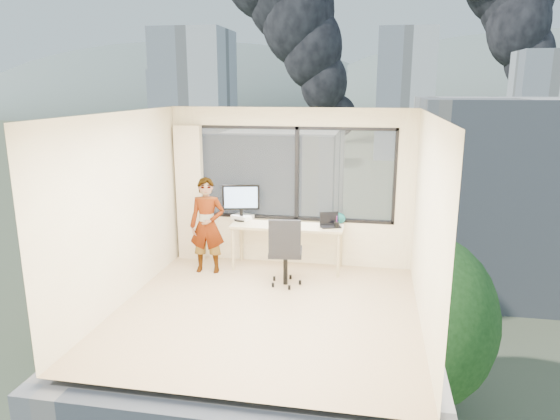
% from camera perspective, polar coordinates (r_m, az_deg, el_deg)
% --- Properties ---
extents(floor, '(4.00, 4.00, 0.01)m').
position_cam_1_polar(floor, '(6.88, -1.54, -11.32)').
color(floor, tan).
rests_on(floor, ground).
extents(ceiling, '(4.00, 4.00, 0.01)m').
position_cam_1_polar(ceiling, '(6.24, -1.70, 10.84)').
color(ceiling, white).
rests_on(ceiling, ground).
extents(wall_front, '(4.00, 0.01, 2.60)m').
position_cam_1_polar(wall_front, '(4.59, -6.86, -6.99)').
color(wall_front, beige).
rests_on(wall_front, ground).
extents(wall_left, '(0.01, 4.00, 2.60)m').
position_cam_1_polar(wall_left, '(7.12, -17.56, -0.02)').
color(wall_left, beige).
rests_on(wall_left, ground).
extents(wall_right, '(0.01, 4.00, 2.60)m').
position_cam_1_polar(wall_right, '(6.34, 16.35, -1.59)').
color(wall_right, beige).
rests_on(wall_right, ground).
extents(window_wall, '(3.30, 0.16, 1.55)m').
position_cam_1_polar(window_wall, '(8.31, 1.60, 4.12)').
color(window_wall, black).
rests_on(window_wall, ground).
extents(curtain, '(0.45, 0.14, 2.30)m').
position_cam_1_polar(curtain, '(8.71, -10.13, 1.85)').
color(curtain, beige).
rests_on(curtain, floor).
extents(desk, '(1.80, 0.60, 0.75)m').
position_cam_1_polar(desk, '(8.27, 0.83, -4.15)').
color(desk, tan).
rests_on(desk, floor).
extents(chair, '(0.62, 0.62, 1.09)m').
position_cam_1_polar(chair, '(7.55, 0.62, -4.54)').
color(chair, black).
rests_on(chair, floor).
extents(person, '(0.59, 0.42, 1.54)m').
position_cam_1_polar(person, '(8.11, -8.23, -1.75)').
color(person, '#2D2D33').
rests_on(person, floor).
extents(monitor, '(0.63, 0.26, 0.61)m').
position_cam_1_polar(monitor, '(8.36, -4.43, 0.86)').
color(monitor, black).
rests_on(monitor, desk).
extents(game_console, '(0.38, 0.35, 0.07)m').
position_cam_1_polar(game_console, '(8.49, -4.27, -0.79)').
color(game_console, white).
rests_on(game_console, desk).
extents(laptop, '(0.40, 0.41, 0.20)m').
position_cam_1_polar(laptop, '(8.03, 5.75, -1.22)').
color(laptop, black).
rests_on(laptop, desk).
extents(cellphone, '(0.10, 0.05, 0.01)m').
position_cam_1_polar(cellphone, '(8.01, 4.89, -1.94)').
color(cellphone, black).
rests_on(cellphone, desk).
extents(pen_cup, '(0.10, 0.10, 0.10)m').
position_cam_1_polar(pen_cup, '(7.99, 6.43, -1.69)').
color(pen_cup, black).
rests_on(pen_cup, desk).
extents(handbag, '(0.26, 0.17, 0.19)m').
position_cam_1_polar(handbag, '(8.23, 6.57, -0.92)').
color(handbag, '#0C4A4B').
rests_on(handbag, desk).
extents(exterior_ground, '(400.00, 400.00, 0.04)m').
position_cam_1_polar(exterior_ground, '(127.23, 9.83, 5.98)').
color(exterior_ground, '#515B3D').
rests_on(exterior_ground, ground).
extents(near_bldg_a, '(16.00, 12.00, 14.00)m').
position_cam_1_polar(near_bldg_a, '(38.83, -5.30, -1.05)').
color(near_bldg_a, beige).
rests_on(near_bldg_a, exterior_ground).
extents(near_bldg_b, '(14.00, 13.00, 16.00)m').
position_cam_1_polar(near_bldg_b, '(46.24, 23.62, 1.52)').
color(near_bldg_b, silver).
rests_on(near_bldg_b, exterior_ground).
extents(far_tower_a, '(14.00, 14.00, 28.00)m').
position_cam_1_polar(far_tower_a, '(107.45, -9.51, 12.08)').
color(far_tower_a, silver).
rests_on(far_tower_a, exterior_ground).
extents(far_tower_b, '(13.00, 13.00, 30.00)m').
position_cam_1_polar(far_tower_b, '(126.28, 13.83, 12.56)').
color(far_tower_b, silver).
rests_on(far_tower_b, exterior_ground).
extents(far_tower_c, '(15.00, 15.00, 26.00)m').
position_cam_1_polar(far_tower_c, '(152.54, 27.63, 10.81)').
color(far_tower_c, silver).
rests_on(far_tower_c, exterior_ground).
extents(far_tower_d, '(16.00, 14.00, 22.00)m').
position_cam_1_polar(far_tower_d, '(167.81, -11.21, 11.54)').
color(far_tower_d, silver).
rests_on(far_tower_d, exterior_ground).
extents(hill_a, '(288.00, 216.00, 90.00)m').
position_cam_1_polar(hill_a, '(348.34, -10.12, 10.83)').
color(hill_a, slate).
rests_on(hill_a, exterior_ground).
extents(hill_b, '(300.00, 220.00, 96.00)m').
position_cam_1_polar(hill_b, '(341.12, 27.67, 9.43)').
color(hill_b, slate).
rests_on(hill_b, exterior_ground).
extents(tree_a, '(7.00, 7.00, 8.00)m').
position_cam_1_polar(tree_a, '(35.44, -19.88, -8.44)').
color(tree_a, '#1E4717').
rests_on(tree_a, exterior_ground).
extents(tree_b, '(7.60, 7.60, 9.00)m').
position_cam_1_polar(tree_b, '(27.24, 15.39, -13.85)').
color(tree_b, '#1E4717').
rests_on(tree_b, exterior_ground).
extents(smoke_plume_b, '(30.00, 18.00, 70.00)m').
position_cam_1_polar(smoke_plume_b, '(185.66, 29.00, 19.65)').
color(smoke_plume_b, black).
rests_on(smoke_plume_b, exterior_ground).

